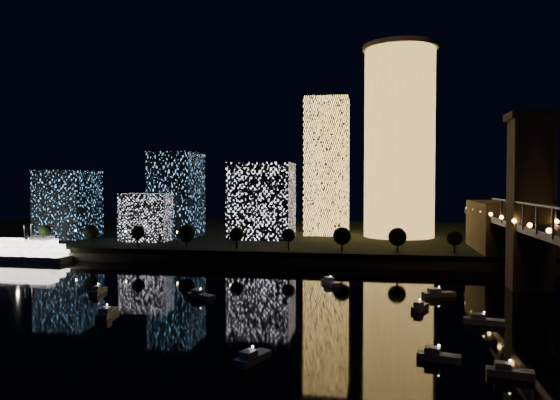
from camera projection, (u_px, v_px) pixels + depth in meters
The scene contains 10 objects.
ground at pixel (272, 325), 116.34m from camera, with size 520.00×520.00×0.00m, color black.
far_bank at pixel (330, 237), 273.90m from camera, with size 420.00×160.00×5.00m, color black.
seawall at pixel (313, 262), 197.08m from camera, with size 420.00×6.00×3.00m, color #6B5E4C.
tower_cylindrical at pixel (399, 141), 251.27m from camera, with size 34.00×34.00×87.88m.
tower_rectangular at pixel (327, 167), 262.69m from camera, with size 20.56×20.56×65.42m, color #EBAA4B.
midrise_blocks at pixel (175, 202), 246.99m from camera, with size 112.13×37.69×38.86m.
riverboat at pixel (12, 251), 211.54m from camera, with size 47.73×12.00×14.26m.
motorboats at pixel (288, 312), 124.17m from camera, with size 116.41×79.16×2.78m.
esplanade_trees at pixel (252, 235), 206.68m from camera, with size 165.31×6.79×8.90m.
street_lamps at pixel (231, 236), 214.32m from camera, with size 132.70×0.70×5.65m.
Camera 1 is at (20.88, -113.44, 30.78)m, focal length 35.00 mm.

